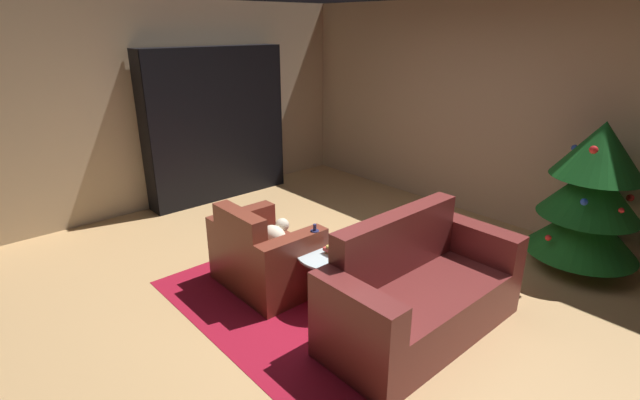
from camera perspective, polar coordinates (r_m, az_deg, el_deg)
The scene contains 11 objects.
ground_plane at distance 4.43m, azimuth 0.90°, elevation -10.84°, with size 7.41×7.41×0.00m, color tan.
wall_back at distance 6.07m, azimuth 20.74°, elevation 9.79°, with size 6.29×0.06×2.62m, color tan.
wall_left at distance 6.51m, azimuth -18.23°, elevation 10.74°, with size 0.06×5.54×2.62m, color tan.
area_rug at distance 4.30m, azimuth -0.34°, elevation -11.87°, with size 2.53×2.04×0.01m, color maroon.
bookshelf_unit at distance 6.65m, azimuth -11.67°, elevation 9.11°, with size 0.34×1.99×2.05m.
armchair_red at distance 4.39m, azimuth -6.80°, elevation -6.87°, with size 0.96×0.69×0.82m.
couch_red at distance 3.83m, azimuth 11.91°, elevation -11.24°, with size 0.76×1.72×0.94m.
coffee_table at distance 4.09m, azimuth 1.61°, elevation -7.00°, with size 0.65×0.65×0.47m.
book_stack_on_table at distance 4.01m, azimuth 2.11°, elevation -6.12°, with size 0.21×0.16×0.08m.
bottle_on_table at distance 4.09m, azimuth -0.64°, elevation -4.75°, with size 0.08×0.08×0.23m.
decorated_tree at distance 5.18m, azimuth 30.14°, elevation 0.42°, with size 1.03×1.03×1.49m.
Camera 1 is at (2.78, -2.56, 2.32)m, focal length 26.25 mm.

